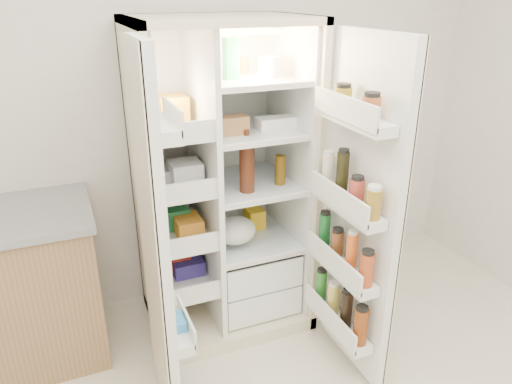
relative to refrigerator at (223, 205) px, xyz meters
name	(u,v)px	position (x,y,z in m)	size (l,w,h in m)	color
wall_back	(188,92)	(-0.09, 0.35, 0.61)	(4.00, 0.02, 2.70)	silver
refrigerator	(223,205)	(0.00, 0.00, 0.00)	(0.92, 0.70, 1.80)	beige
freezer_door	(156,244)	(-0.51, -0.60, 0.15)	(0.15, 0.40, 1.72)	white
fridge_door	(357,218)	(0.47, -0.69, 0.13)	(0.17, 0.58, 1.72)	white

